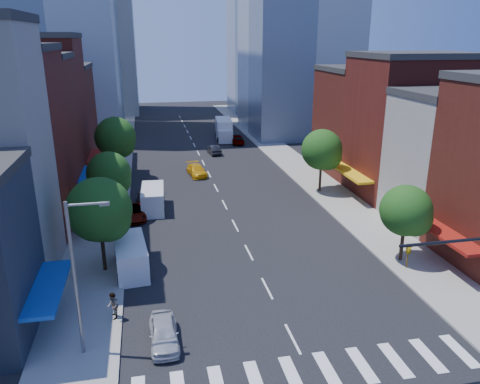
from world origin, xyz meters
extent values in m
plane|color=black|center=(0.00, 0.00, 0.00)|extent=(220.00, 220.00, 0.00)
cube|color=gray|center=(-12.50, 40.00, 0.07)|extent=(5.00, 120.00, 0.15)
cube|color=gray|center=(12.50, 40.00, 0.07)|extent=(5.00, 120.00, 0.15)
cube|color=silver|center=(0.00, -3.00, 0.01)|extent=(19.00, 3.00, 0.01)
cube|color=#571F15|center=(-21.00, 29.00, 7.50)|extent=(12.00, 8.00, 15.00)
cube|color=#581A14|center=(-21.00, 37.50, 8.50)|extent=(12.00, 9.00, 17.00)
cube|color=#571F15|center=(-21.00, 47.00, 6.50)|extent=(12.00, 10.00, 13.00)
cube|color=silver|center=(21.00, 15.00, 6.00)|extent=(12.00, 8.00, 12.00)
cube|color=#581A14|center=(21.00, 24.00, 7.50)|extent=(12.00, 10.00, 15.00)
cube|color=#571F15|center=(21.00, 34.00, 6.50)|extent=(12.00, 10.00, 13.00)
cylinder|color=black|center=(7.00, -4.50, 7.75)|extent=(7.00, 0.16, 0.16)
imported|color=gold|center=(4.00, -4.50, 7.15)|extent=(0.22, 0.18, 1.10)
cylinder|color=slate|center=(-12.00, 1.00, 4.65)|extent=(0.20, 0.20, 9.00)
cylinder|color=slate|center=(-11.00, 1.00, 8.95)|extent=(2.00, 0.14, 0.14)
cube|color=slate|center=(-10.10, 1.00, 8.90)|extent=(0.50, 0.25, 0.18)
cylinder|color=black|center=(-11.50, 11.00, 2.11)|extent=(0.28, 0.28, 3.92)
sphere|color=#1A4313|center=(-11.50, 11.00, 5.05)|extent=(4.80, 4.80, 4.80)
sphere|color=#1A4313|center=(-10.90, 10.70, 4.35)|extent=(3.36, 3.36, 3.36)
cylinder|color=black|center=(-11.50, 22.00, 1.97)|extent=(0.28, 0.28, 3.64)
sphere|color=#1A4313|center=(-11.50, 22.00, 4.70)|extent=(4.20, 4.20, 4.20)
sphere|color=#1A4313|center=(-10.90, 21.70, 4.05)|extent=(2.94, 2.94, 2.94)
cylinder|color=black|center=(-11.50, 36.00, 2.25)|extent=(0.28, 0.28, 4.20)
sphere|color=#1A4313|center=(-11.50, 36.00, 5.40)|extent=(5.00, 5.00, 5.00)
sphere|color=#1A4313|center=(-10.90, 35.70, 4.65)|extent=(3.50, 3.50, 3.50)
cylinder|color=black|center=(11.50, 8.00, 1.83)|extent=(0.28, 0.28, 3.36)
sphere|color=#1A4313|center=(11.50, 8.00, 4.35)|extent=(4.00, 4.00, 4.00)
sphere|color=#1A4313|center=(12.10, 7.70, 3.75)|extent=(2.80, 2.80, 2.80)
cylinder|color=black|center=(11.50, 26.00, 2.11)|extent=(0.28, 0.28, 3.92)
sphere|color=#1A4313|center=(11.50, 26.00, 5.05)|extent=(4.60, 4.60, 4.60)
sphere|color=#1A4313|center=(12.10, 25.70, 4.35)|extent=(3.22, 3.22, 3.22)
imported|color=#B6B7BC|center=(-7.50, 1.11, 0.70)|extent=(1.73, 4.15, 1.41)
imported|color=black|center=(-9.50, 14.52, 0.71)|extent=(1.83, 4.41, 1.42)
imported|color=#999999|center=(-9.50, 21.74, 0.64)|extent=(2.74, 4.86, 1.28)
imported|color=black|center=(-7.94, 26.79, 0.80)|extent=(2.94, 5.77, 1.60)
cube|color=silver|center=(-9.50, 10.76, 1.17)|extent=(2.73, 5.76, 2.34)
cube|color=black|center=(-9.31, 8.65, 1.51)|extent=(2.16, 1.30, 1.00)
cylinder|color=black|center=(-10.33, 8.78, 0.39)|extent=(0.36, 0.87, 0.85)
cylinder|color=black|center=(-8.33, 8.97, 0.39)|extent=(0.36, 0.87, 0.85)
cylinder|color=black|center=(-10.67, 12.56, 0.39)|extent=(0.36, 0.87, 0.85)
cylinder|color=black|center=(-8.67, 12.75, 0.39)|extent=(0.36, 0.87, 0.85)
cube|color=silver|center=(-7.50, 23.99, 1.18)|extent=(2.48, 5.70, 2.35)
cube|color=black|center=(-7.59, 21.86, 1.51)|extent=(2.12, 1.21, 1.01)
cylinder|color=black|center=(-8.59, 22.13, 0.39)|extent=(0.32, 0.86, 0.85)
cylinder|color=black|center=(-6.57, 22.04, 0.39)|extent=(0.32, 0.86, 0.85)
cylinder|color=black|center=(-8.43, 25.94, 0.39)|extent=(0.32, 0.86, 0.85)
cylinder|color=black|center=(-6.41, 25.85, 0.39)|extent=(0.32, 0.86, 0.85)
imported|color=#D8970B|center=(-1.64, 35.78, 0.70)|extent=(2.52, 5.03, 1.40)
imported|color=black|center=(2.28, 47.06, 0.68)|extent=(1.86, 4.27, 1.37)
imported|color=#999999|center=(7.17, 53.50, 0.80)|extent=(1.90, 4.72, 1.61)
cube|color=silver|center=(5.74, 58.25, 1.74)|extent=(3.28, 7.27, 3.47)
cube|color=silver|center=(5.33, 54.15, 1.19)|extent=(2.57, 2.18, 2.17)
cylinder|color=black|center=(4.23, 55.13, 0.49)|extent=(0.42, 1.00, 0.98)
cylinder|color=black|center=(6.61, 54.89, 0.49)|extent=(0.42, 1.00, 0.98)
cylinder|color=black|center=(4.71, 59.98, 0.49)|extent=(0.42, 1.00, 0.98)
cylinder|color=black|center=(7.08, 59.75, 0.49)|extent=(0.42, 1.00, 0.98)
imported|color=#999999|center=(-14.50, 5.19, 0.92)|extent=(0.62, 0.67, 1.53)
imported|color=#999999|center=(-10.50, 4.12, 1.03)|extent=(0.73, 0.90, 1.76)
camera|label=1|loc=(-7.79, -22.52, 17.00)|focal=35.00mm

